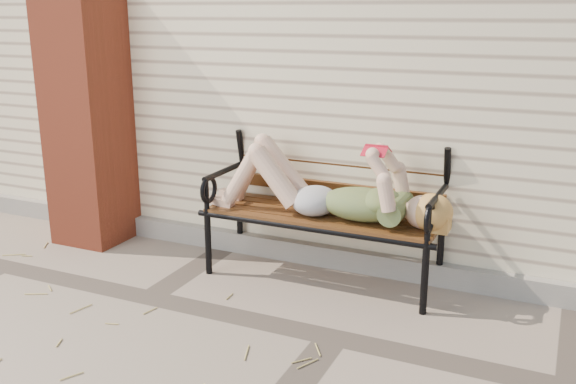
% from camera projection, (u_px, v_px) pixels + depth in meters
% --- Properties ---
extents(ground, '(80.00, 80.00, 0.00)m').
position_uv_depth(ground, '(333.00, 337.00, 3.59)').
color(ground, gray).
rests_on(ground, ground).
extents(house_wall, '(8.00, 4.00, 3.00)m').
position_uv_depth(house_wall, '(452.00, 41.00, 5.81)').
color(house_wall, '#F6E8C1').
rests_on(house_wall, ground).
extents(foundation_strip, '(8.00, 0.10, 0.15)m').
position_uv_depth(foundation_strip, '(382.00, 265.00, 4.42)').
color(foundation_strip, '#9D988E').
rests_on(foundation_strip, ground).
extents(brick_pillar, '(0.50, 0.50, 2.00)m').
position_uv_depth(brick_pillar, '(87.00, 115.00, 4.89)').
color(brick_pillar, '#A23D24').
rests_on(brick_pillar, ground).
extents(garden_bench, '(1.70, 0.68, 1.10)m').
position_uv_depth(garden_bench, '(328.00, 188.00, 4.30)').
color(garden_bench, black).
rests_on(garden_bench, ground).
extents(reading_woman, '(1.60, 0.36, 0.51)m').
position_uv_depth(reading_woman, '(323.00, 188.00, 4.16)').
color(reading_woman, '#0A3048').
rests_on(reading_woman, ground).
extents(straw_scatter, '(3.01, 1.64, 0.01)m').
position_uv_depth(straw_scatter, '(133.00, 321.00, 3.77)').
color(straw_scatter, tan).
rests_on(straw_scatter, ground).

